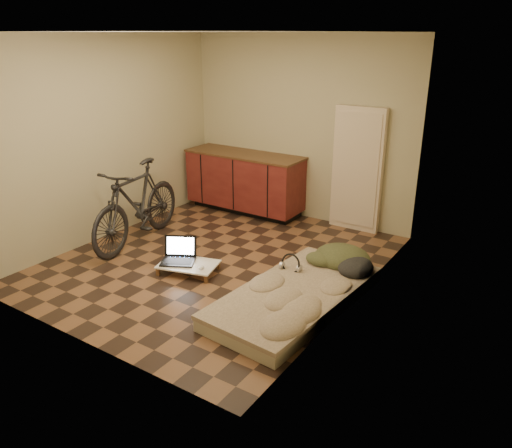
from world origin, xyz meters
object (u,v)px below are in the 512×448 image
Objects in this scene: futon at (295,297)px; lap_desk at (188,265)px; bicycle at (136,200)px; laptop at (179,256)px.

futon is 2.77× the size of lap_desk.
futon is (2.50, -0.29, -0.50)m from bicycle.
laptop is (-1.53, -0.02, 0.08)m from futon.
lap_desk is (1.11, -0.32, -0.49)m from bicycle.
laptop reaches higher than futon.
bicycle is 2.57m from futon.
bicycle reaches higher than futon.
lap_desk is 1.51× the size of laptop.
lap_desk is 0.16m from laptop.
laptop is (-0.15, 0.01, 0.07)m from lap_desk.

